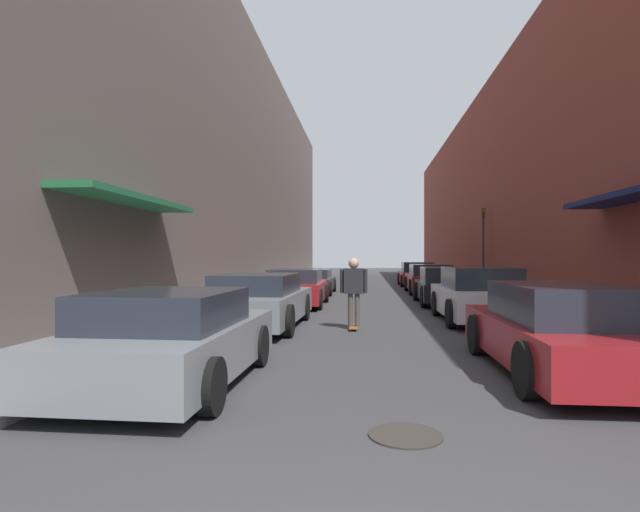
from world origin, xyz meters
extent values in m
plane|color=#38383A|center=(0.00, 19.14, 0.00)|extent=(105.26, 105.26, 0.00)
cube|color=gray|center=(-4.61, 23.92, 0.06)|extent=(1.80, 47.85, 0.12)
cube|color=gray|center=(4.61, 23.92, 0.06)|extent=(1.80, 47.85, 0.12)
cube|color=#564C47|center=(-7.51, 23.92, 6.35)|extent=(4.00, 47.85, 12.71)
cube|color=#1E6038|center=(-5.11, 8.37, 2.90)|extent=(1.00, 4.80, 0.12)
cube|color=brown|center=(7.51, 23.92, 4.99)|extent=(4.00, 47.85, 9.98)
cube|color=#141947|center=(5.11, 8.37, 2.90)|extent=(1.00, 4.80, 0.12)
cube|color=gray|center=(-2.71, 4.58, 0.49)|extent=(1.96, 3.94, 0.63)
cube|color=#232833|center=(-2.71, 4.39, 1.03)|extent=(1.70, 2.06, 0.45)
cylinder|color=black|center=(-3.64, 5.80, 0.31)|extent=(0.18, 0.63, 0.63)
cylinder|color=black|center=(-1.79, 5.80, 0.31)|extent=(0.18, 0.63, 0.63)
cylinder|color=black|center=(-3.64, 3.37, 0.31)|extent=(0.18, 0.63, 0.63)
cylinder|color=black|center=(-1.79, 3.37, 0.31)|extent=(0.18, 0.63, 0.63)
cube|color=gray|center=(-2.71, 9.96, 0.51)|extent=(2.03, 4.65, 0.64)
cube|color=#232833|center=(-2.71, 9.73, 1.06)|extent=(1.75, 2.44, 0.45)
cylinder|color=black|center=(-3.65, 11.39, 0.35)|extent=(0.18, 0.70, 0.70)
cylinder|color=black|center=(-1.77, 11.39, 0.35)|extent=(0.18, 0.70, 0.70)
cylinder|color=black|center=(-3.65, 8.53, 0.35)|extent=(0.18, 0.70, 0.70)
cylinder|color=black|center=(-1.77, 8.53, 0.35)|extent=(0.18, 0.70, 0.70)
cube|color=maroon|center=(-2.55, 15.24, 0.50)|extent=(1.96, 4.27, 0.64)
cube|color=#232833|center=(-2.55, 15.03, 1.04)|extent=(1.69, 2.23, 0.44)
cylinder|color=black|center=(-3.48, 16.55, 0.33)|extent=(0.18, 0.67, 0.67)
cylinder|color=black|center=(-1.63, 16.55, 0.33)|extent=(0.18, 0.67, 0.67)
cylinder|color=black|center=(-3.48, 13.93, 0.33)|extent=(0.18, 0.67, 0.67)
cylinder|color=black|center=(-1.63, 13.93, 0.33)|extent=(0.18, 0.67, 0.67)
cube|color=#232326|center=(-2.57, 20.79, 0.45)|extent=(1.81, 4.63, 0.56)
cube|color=#232833|center=(-2.57, 20.56, 0.93)|extent=(1.58, 2.41, 0.40)
cylinder|color=black|center=(-3.44, 22.22, 0.30)|extent=(0.18, 0.61, 0.61)
cylinder|color=black|center=(-1.70, 22.22, 0.30)|extent=(0.18, 0.61, 0.61)
cylinder|color=black|center=(-3.44, 19.36, 0.30)|extent=(0.18, 0.61, 0.61)
cylinder|color=black|center=(-1.70, 19.36, 0.30)|extent=(0.18, 0.61, 0.61)
cube|color=maroon|center=(2.63, 5.68, 0.49)|extent=(1.79, 4.42, 0.59)
cube|color=#232833|center=(2.63, 5.46, 1.05)|extent=(1.58, 2.30, 0.52)
cylinder|color=black|center=(1.75, 7.05, 0.34)|extent=(0.18, 0.69, 0.69)
cylinder|color=black|center=(3.51, 7.05, 0.34)|extent=(0.18, 0.69, 0.69)
cylinder|color=black|center=(1.75, 4.31, 0.34)|extent=(0.18, 0.69, 0.69)
cube|color=silver|center=(2.75, 11.45, 0.54)|extent=(1.90, 4.10, 0.69)
cube|color=#232833|center=(2.75, 11.25, 1.15)|extent=(1.66, 2.14, 0.54)
cylinder|color=black|center=(1.84, 12.72, 0.35)|extent=(0.18, 0.70, 0.70)
cylinder|color=black|center=(3.66, 12.72, 0.35)|extent=(0.18, 0.70, 0.70)
cylinder|color=black|center=(1.84, 10.19, 0.35)|extent=(0.18, 0.70, 0.70)
cylinder|color=black|center=(3.66, 10.19, 0.35)|extent=(0.18, 0.70, 0.70)
cube|color=black|center=(2.60, 16.29, 0.50)|extent=(1.85, 4.32, 0.60)
cube|color=#232833|center=(2.60, 16.08, 1.06)|extent=(1.59, 2.26, 0.52)
cylinder|color=black|center=(1.75, 17.62, 0.36)|extent=(0.18, 0.72, 0.72)
cylinder|color=black|center=(3.46, 17.62, 0.36)|extent=(0.18, 0.72, 0.72)
cylinder|color=black|center=(1.75, 14.97, 0.36)|extent=(0.18, 0.72, 0.72)
cylinder|color=black|center=(3.46, 14.97, 0.36)|extent=(0.18, 0.72, 0.72)
cube|color=maroon|center=(2.75, 21.59, 0.53)|extent=(1.95, 4.47, 0.67)
cube|color=#232833|center=(2.75, 21.36, 1.10)|extent=(1.71, 2.33, 0.48)
cylinder|color=black|center=(1.81, 22.97, 0.35)|extent=(0.18, 0.71, 0.71)
cylinder|color=black|center=(3.69, 22.97, 0.35)|extent=(0.18, 0.71, 0.71)
cylinder|color=black|center=(1.81, 20.20, 0.35)|extent=(0.18, 0.71, 0.71)
cylinder|color=black|center=(3.69, 20.20, 0.35)|extent=(0.18, 0.71, 0.71)
cube|color=maroon|center=(2.77, 27.50, 0.51)|extent=(1.89, 4.18, 0.64)
cube|color=#232833|center=(2.77, 27.29, 1.10)|extent=(1.66, 2.17, 0.54)
cylinder|color=black|center=(1.85, 28.80, 0.34)|extent=(0.18, 0.68, 0.68)
cylinder|color=black|center=(3.69, 28.80, 0.34)|extent=(0.18, 0.68, 0.68)
cylinder|color=black|center=(1.85, 26.21, 0.34)|extent=(0.18, 0.68, 0.68)
cylinder|color=black|center=(3.69, 26.21, 0.34)|extent=(0.18, 0.68, 0.68)
cube|color=brown|center=(-0.43, 9.80, 0.07)|extent=(0.20, 0.78, 0.02)
cylinder|color=beige|center=(-0.51, 10.05, 0.03)|extent=(0.03, 0.06, 0.06)
cylinder|color=beige|center=(-0.36, 10.05, 0.03)|extent=(0.03, 0.06, 0.06)
cylinder|color=beige|center=(-0.51, 9.55, 0.03)|extent=(0.03, 0.06, 0.06)
cylinder|color=beige|center=(-0.36, 9.55, 0.03)|extent=(0.03, 0.06, 0.06)
cylinder|color=#47423D|center=(-0.51, 9.80, 0.45)|extent=(0.11, 0.11, 0.76)
cylinder|color=#47423D|center=(-0.36, 9.80, 0.45)|extent=(0.11, 0.11, 0.76)
cube|color=#232328|center=(-0.43, 9.80, 1.13)|extent=(0.45, 0.20, 0.58)
sphere|color=tan|center=(-0.43, 9.80, 1.54)|extent=(0.24, 0.24, 0.24)
cylinder|color=#232328|center=(-0.71, 9.80, 1.13)|extent=(0.09, 0.09, 0.55)
cylinder|color=#232328|center=(-0.16, 9.80, 1.13)|extent=(0.09, 0.09, 0.55)
cylinder|color=#332D28|center=(0.22, 2.96, 0.01)|extent=(0.70, 0.70, 0.02)
cylinder|color=#2D2D2D|center=(5.19, 21.60, 2.01)|extent=(0.10, 0.10, 3.78)
cube|color=#332D0F|center=(5.19, 21.60, 3.68)|extent=(0.16, 0.16, 0.45)
sphere|color=red|center=(5.19, 21.51, 3.79)|extent=(0.11, 0.11, 0.11)
camera|label=1|loc=(-0.14, -1.81, 1.70)|focal=28.00mm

